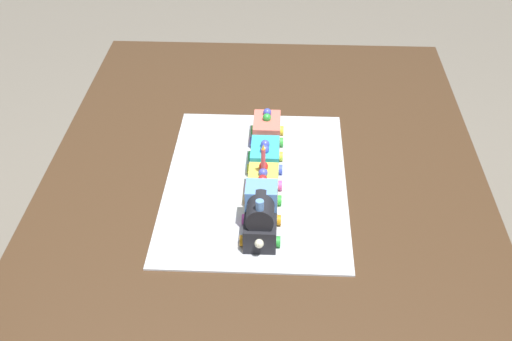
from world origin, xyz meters
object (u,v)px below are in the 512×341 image
Objects in this scene: cake_car_caboose_turquoise at (265,156)px; cake_car_tanker_coral at (267,129)px; cake_car_hopper_lemon at (263,185)px; cake_locomotive at (261,215)px; birthday_candle at (264,156)px; dining_table at (265,206)px.

cake_car_caboose_turquoise is 0.12m from cake_car_tanker_coral.
cake_car_hopper_lemon and cake_car_tanker_coral have the same top height.
cake_car_hopper_lemon is 1.00× the size of cake_car_tanker_coral.
cake_car_caboose_turquoise and cake_car_tanker_coral have the same top height.
cake_locomotive reaches higher than cake_car_tanker_coral.
cake_locomotive is 0.14m from birthday_candle.
cake_car_tanker_coral reaches higher than dining_table.
cake_car_hopper_lemon and cake_car_caboose_turquoise have the same top height.
cake_locomotive is 0.37m from cake_car_tanker_coral.
dining_table is 14.00× the size of cake_car_hopper_lemon.
cake_car_hopper_lemon is 0.12m from cake_car_caboose_turquoise.
cake_locomotive is at bearing -179.89° from dining_table.
cake_locomotive is (-0.24, -0.00, 0.16)m from dining_table.
cake_locomotive is at bearing 180.00° from cake_car_hopper_lemon.
cake_car_hopper_lemon is at bearing -0.00° from cake_locomotive.
cake_car_hopper_lemon is (0.13, -0.00, -0.02)m from cake_locomotive.
cake_locomotive is 0.25m from cake_car_caboose_turquoise.
birthday_candle reaches higher than cake_car_caboose_turquoise.
dining_table is at bearing 0.11° from cake_locomotive.
birthday_candle is (-0.11, 0.00, 0.07)m from cake_car_caboose_turquoise.
cake_car_caboose_turquoise is at bearing -10.83° from dining_table.
cake_locomotive reaches higher than cake_car_caboose_turquoise.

